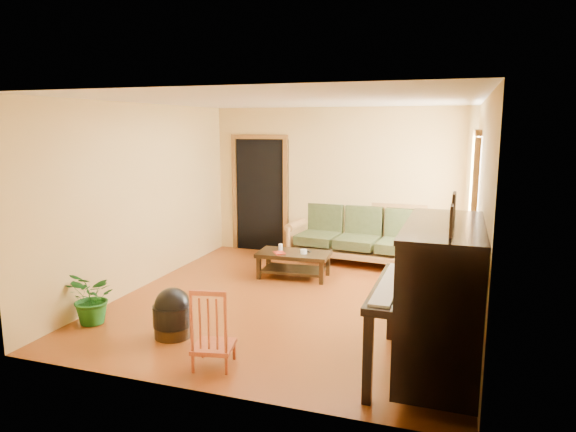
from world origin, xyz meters
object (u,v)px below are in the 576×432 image
(piano, at_px, (442,302))
(ceramic_crock, at_px, (445,261))
(sofa, at_px, (358,234))
(footstool, at_px, (173,319))
(coffee_table, at_px, (294,265))
(armchair, at_px, (437,279))
(red_chair, at_px, (213,326))
(potted_plant, at_px, (93,298))

(piano, bearing_deg, ceramic_crock, 91.56)
(sofa, xyz_separation_m, footstool, (-1.34, -3.66, -0.29))
(coffee_table, bearing_deg, sofa, 55.43)
(ceramic_crock, bearing_deg, footstool, -125.70)
(armchair, distance_m, red_chair, 2.91)
(footstool, height_order, red_chair, red_chair)
(piano, distance_m, footstool, 2.85)
(piano, xyz_separation_m, potted_plant, (-3.87, 0.03, -0.40))
(coffee_table, height_order, armchair, armchair)
(ceramic_crock, distance_m, potted_plant, 5.37)
(sofa, bearing_deg, footstool, -104.01)
(footstool, xyz_separation_m, ceramic_crock, (2.74, 3.81, -0.09))
(sofa, xyz_separation_m, coffee_table, (-0.77, -1.12, -0.30))
(red_chair, xyz_separation_m, potted_plant, (-1.81, 0.51, -0.08))
(sofa, xyz_separation_m, red_chair, (-0.60, -4.15, -0.09))
(piano, relative_size, ceramic_crock, 7.20)
(red_chair, bearing_deg, piano, 1.77)
(armchair, xyz_separation_m, footstool, (-2.70, -1.66, -0.23))
(piano, bearing_deg, sofa, 112.30)
(sofa, distance_m, footstool, 3.91)
(sofa, distance_m, red_chair, 4.20)
(coffee_table, xyz_separation_m, footstool, (-0.57, -2.54, 0.01))
(red_chair, bearing_deg, sofa, 70.37)
(ceramic_crock, bearing_deg, red_chair, -114.86)
(armchair, height_order, ceramic_crock, armchair)
(red_chair, bearing_deg, potted_plant, 152.70)
(piano, relative_size, red_chair, 2.02)
(footstool, bearing_deg, ceramic_crock, 54.30)
(ceramic_crock, bearing_deg, coffee_table, -149.68)
(footstool, relative_size, red_chair, 0.53)
(red_chair, bearing_deg, ceramic_crock, 53.68)
(sofa, bearing_deg, coffee_table, -118.46)
(armchair, xyz_separation_m, ceramic_crock, (0.04, 2.15, -0.32))
(sofa, height_order, coffee_table, sofa)
(piano, distance_m, ceramic_crock, 3.87)
(red_chair, distance_m, ceramic_crock, 4.75)
(piano, bearing_deg, coffee_table, 131.79)
(sofa, distance_m, armchair, 2.42)
(ceramic_crock, relative_size, potted_plant, 0.36)
(coffee_table, bearing_deg, red_chair, -86.70)
(coffee_table, xyz_separation_m, armchair, (2.13, -0.88, 0.24))
(red_chair, relative_size, potted_plant, 1.26)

